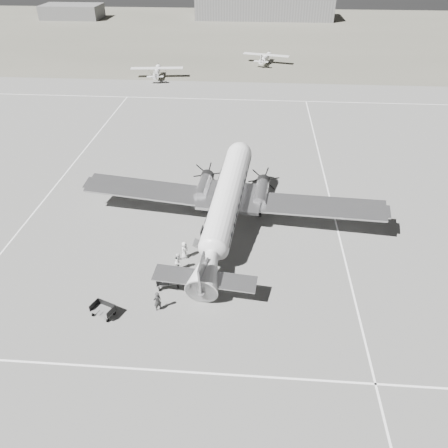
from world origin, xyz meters
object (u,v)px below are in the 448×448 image
at_px(baggage_cart_near, 168,280).
at_px(ground_crew, 157,301).
at_px(dc3_airliner, 226,206).
at_px(ramp_agent, 179,262).
at_px(hangar_main, 264,7).
at_px(light_plane_left, 157,72).
at_px(baggage_cart_far, 103,310).
at_px(light_plane_right, 265,59).
at_px(passenger, 184,250).
at_px(shed_secondary, 72,11).

height_order(baggage_cart_near, ground_crew, ground_crew).
bearing_deg(dc3_airliner, ramp_agent, -113.70).
distance_m(hangar_main, ramp_agent, 124.26).
bearing_deg(light_plane_left, ground_crew, -85.15).
height_order(hangar_main, baggage_cart_far, hangar_main).
relative_size(dc3_airliner, baggage_cart_far, 16.89).
relative_size(hangar_main, ground_crew, 24.82).
distance_m(light_plane_right, baggage_cart_near, 70.21).
height_order(ramp_agent, passenger, ramp_agent).
xyz_separation_m(baggage_cart_far, ramp_agent, (4.73, 5.48, 0.39)).
height_order(light_plane_left, baggage_cart_near, light_plane_left).
bearing_deg(light_plane_left, baggage_cart_far, -88.85).
relative_size(light_plane_right, baggage_cart_far, 5.67).
xyz_separation_m(light_plane_left, ground_crew, (12.32, -60.22, -0.18)).
height_order(dc3_airliner, passenger, dc3_airliner).
distance_m(light_plane_right, ground_crew, 72.89).
height_order(shed_secondary, light_plane_right, shed_secondary).
distance_m(dc3_airliner, ramp_agent, 7.09).
bearing_deg(ramp_agent, ground_crew, -162.44).
distance_m(hangar_main, baggage_cart_far, 130.08).
bearing_deg(light_plane_left, shed_secondary, 115.43).
xyz_separation_m(baggage_cart_near, baggage_cart_far, (-4.13, -3.55, -0.06)).
bearing_deg(light_plane_left, light_plane_right, 24.03).
distance_m(hangar_main, shed_secondary, 60.22).
bearing_deg(ground_crew, passenger, -138.16).
bearing_deg(light_plane_right, baggage_cart_near, -82.17).
bearing_deg(hangar_main, dc3_airliner, -91.72).
height_order(hangar_main, ramp_agent, hangar_main).
xyz_separation_m(hangar_main, ground_crew, (-7.85, -128.63, -2.45)).
relative_size(dc3_airliner, light_plane_left, 2.95).
relative_size(hangar_main, light_plane_left, 4.24).
height_order(light_plane_left, baggage_cart_far, light_plane_left).
xyz_separation_m(light_plane_left, baggage_cart_far, (8.44, -61.11, -0.54)).
bearing_deg(light_plane_right, ground_crew, -82.13).
relative_size(light_plane_left, ground_crew, 5.86).
bearing_deg(baggage_cart_near, hangar_main, 70.44).
bearing_deg(ground_crew, baggage_cart_far, -25.81).
xyz_separation_m(shed_secondary, baggage_cart_far, (48.27, -124.52, -1.51)).
height_order(shed_secondary, ground_crew, shed_secondary).
height_order(hangar_main, shed_secondary, hangar_main).
bearing_deg(ground_crew, hangar_main, -132.22).
bearing_deg(baggage_cart_near, dc3_airliner, 46.58).
height_order(ground_crew, passenger, ground_crew).
height_order(baggage_cart_far, passenger, passenger).
xyz_separation_m(shed_secondary, ground_crew, (52.15, -123.63, -1.15)).
distance_m(shed_secondary, ground_crew, 134.18).
height_order(baggage_cart_near, passenger, passenger).
distance_m(dc3_airliner, light_plane_left, 52.47).
xyz_separation_m(light_plane_right, baggage_cart_near, (-7.94, -69.76, -0.47)).
bearing_deg(dc3_airliner, shed_secondary, 123.09).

